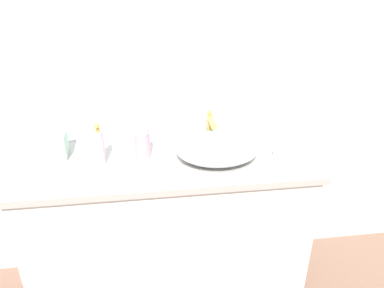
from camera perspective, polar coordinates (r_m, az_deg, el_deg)
The scene contains 9 objects.
bathroom_wall_rear at distance 1.80m, azimuth -4.45°, elevation 15.55°, with size 6.00×0.06×2.60m, color silver.
vanity_counter at distance 1.89m, azimuth -3.71°, elevation -13.56°, with size 1.37×0.54×0.83m.
wall_mirror_panel at distance 1.77m, azimuth -5.20°, elevation 14.85°, with size 1.10×0.01×0.90m, color #B2BCC6.
sink_basin at distance 1.64m, azimuth 4.09°, elevation -0.65°, with size 0.39×0.32×0.11m, color silver.
faucet at distance 1.78m, azimuth 3.02°, elevation 3.01°, with size 0.03×0.14×0.17m.
soap_dispenser at distance 1.64m, azimuth -14.73°, elevation -0.33°, with size 0.04×0.04×0.20m.
lotion_bottle at distance 1.67m, azimuth -8.03°, elevation 0.23°, with size 0.07×0.07×0.15m.
tissue_box at distance 1.78m, azimuth -21.65°, elevation -0.05°, with size 0.14×0.14×0.15m.
candle_jar at distance 1.73m, azimuth 13.75°, elevation -1.37°, with size 0.05×0.05×0.03m, color silver.
Camera 1 is at (-0.10, -1.04, 1.62)m, focal length 32.99 mm.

